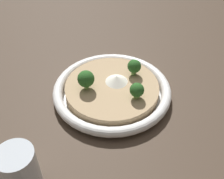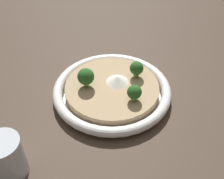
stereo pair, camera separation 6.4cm
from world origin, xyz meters
The scene contains 7 objects.
ground_plane centered at (0.00, 0.00, 0.00)m, with size 6.00×6.00×0.00m, color #47382B.
risotto_bowl centered at (0.00, 0.00, 0.02)m, with size 0.27×0.27×0.03m.
cheese_sprinkle centered at (0.00, 0.02, 0.04)m, with size 0.05×0.05×0.02m.
broccoli_front_left centered at (-0.04, -0.04, 0.06)m, with size 0.04×0.04×0.05m.
broccoli_right centered at (0.07, 0.00, 0.05)m, with size 0.03×0.03×0.04m.
broccoli_back_right centered at (0.02, 0.06, 0.05)m, with size 0.03×0.03×0.04m.
drinking_glass centered at (0.01, -0.27, 0.04)m, with size 0.06×0.06×0.08m.
Camera 2 is at (0.34, -0.34, 0.45)m, focal length 45.00 mm.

